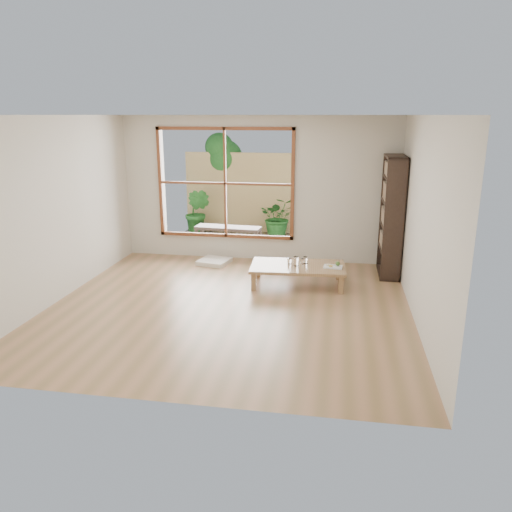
{
  "coord_description": "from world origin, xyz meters",
  "views": [
    {
      "loc": [
        1.46,
        -6.43,
        2.6
      ],
      "look_at": [
        0.26,
        0.7,
        0.55
      ],
      "focal_mm": 35.0,
      "sensor_mm": 36.0,
      "label": 1
    }
  ],
  "objects_px": {
    "low_table": "(298,268)",
    "food_tray": "(334,266)",
    "bookshelf": "(392,216)",
    "garden_bench": "(228,229)"
  },
  "relations": [
    {
      "from": "food_tray",
      "to": "garden_bench",
      "type": "bearing_deg",
      "value": 140.6
    },
    {
      "from": "bookshelf",
      "to": "food_tray",
      "type": "xyz_separation_m",
      "value": [
        -0.9,
        -0.84,
        -0.65
      ]
    },
    {
      "from": "low_table",
      "to": "food_tray",
      "type": "height_order",
      "value": "food_tray"
    },
    {
      "from": "low_table",
      "to": "garden_bench",
      "type": "height_order",
      "value": "garden_bench"
    },
    {
      "from": "low_table",
      "to": "garden_bench",
      "type": "xyz_separation_m",
      "value": [
        -1.58,
        2.05,
        0.1
      ]
    },
    {
      "from": "food_tray",
      "to": "bookshelf",
      "type": "bearing_deg",
      "value": 47.55
    },
    {
      "from": "low_table",
      "to": "food_tray",
      "type": "bearing_deg",
      "value": -5.13
    },
    {
      "from": "food_tray",
      "to": "garden_bench",
      "type": "height_order",
      "value": "garden_bench"
    },
    {
      "from": "bookshelf",
      "to": "food_tray",
      "type": "distance_m",
      "value": 1.39
    },
    {
      "from": "low_table",
      "to": "bookshelf",
      "type": "bearing_deg",
      "value": 26.03
    }
  ]
}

